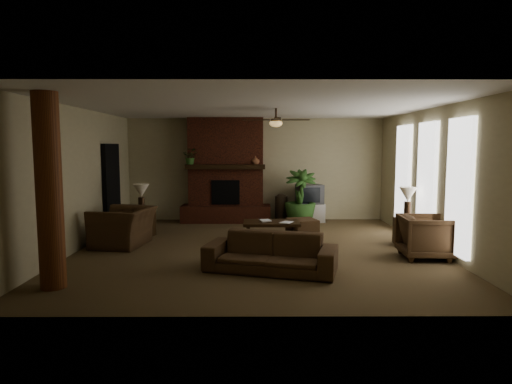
{
  "coord_description": "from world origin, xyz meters",
  "views": [
    {
      "loc": [
        -0.05,
        -8.55,
        2.04
      ],
      "look_at": [
        0.0,
        0.4,
        1.1
      ],
      "focal_mm": 30.58,
      "sensor_mm": 36.0,
      "label": 1
    }
  ],
  "objects_px": {
    "log_column": "(49,192)",
    "side_table_left": "(141,224)",
    "floor_vase": "(281,206)",
    "floor_plant": "(300,210)",
    "lamp_left": "(141,193)",
    "lamp_right": "(408,197)",
    "ottoman": "(302,228)",
    "side_table_right": "(408,232)",
    "sofa": "(271,246)",
    "armchair_left": "(123,221)",
    "coffee_table": "(271,224)",
    "tv_stand": "(308,213)",
    "armchair_right": "(425,235)"
  },
  "relations": [
    {
      "from": "lamp_left",
      "to": "side_table_right",
      "type": "xyz_separation_m",
      "value": [
        5.72,
        -0.84,
        -0.73
      ]
    },
    {
      "from": "side_table_right",
      "to": "ottoman",
      "type": "bearing_deg",
      "value": 158.28
    },
    {
      "from": "coffee_table",
      "to": "ottoman",
      "type": "distance_m",
      "value": 0.88
    },
    {
      "from": "armchair_left",
      "to": "side_table_left",
      "type": "height_order",
      "value": "armchair_left"
    },
    {
      "from": "floor_plant",
      "to": "side_table_left",
      "type": "distance_m",
      "value": 4.03
    },
    {
      "from": "lamp_left",
      "to": "armchair_left",
      "type": "bearing_deg",
      "value": -99.98
    },
    {
      "from": "floor_vase",
      "to": "floor_plant",
      "type": "xyz_separation_m",
      "value": [
        0.46,
        -0.48,
        -0.03
      ]
    },
    {
      "from": "log_column",
      "to": "floor_vase",
      "type": "height_order",
      "value": "log_column"
    },
    {
      "from": "lamp_left",
      "to": "coffee_table",
      "type": "bearing_deg",
      "value": -9.41
    },
    {
      "from": "log_column",
      "to": "side_table_left",
      "type": "relative_size",
      "value": 5.09
    },
    {
      "from": "floor_plant",
      "to": "lamp_left",
      "type": "distance_m",
      "value": 4.05
    },
    {
      "from": "armchair_right",
      "to": "lamp_left",
      "type": "xyz_separation_m",
      "value": [
        -5.66,
        1.93,
        0.56
      ]
    },
    {
      "from": "floor_vase",
      "to": "lamp_left",
      "type": "distance_m",
      "value": 3.85
    },
    {
      "from": "armchair_right",
      "to": "floor_vase",
      "type": "relative_size",
      "value": 1.14
    },
    {
      "from": "armchair_right",
      "to": "floor_plant",
      "type": "xyz_separation_m",
      "value": [
        -1.93,
        3.4,
        -0.03
      ]
    },
    {
      "from": "side_table_right",
      "to": "tv_stand",
      "type": "bearing_deg",
      "value": 122.02
    },
    {
      "from": "coffee_table",
      "to": "floor_plant",
      "type": "bearing_deg",
      "value": 67.1
    },
    {
      "from": "ottoman",
      "to": "side_table_left",
      "type": "xyz_separation_m",
      "value": [
        -3.67,
        0.05,
        0.08
      ]
    },
    {
      "from": "floor_plant",
      "to": "side_table_right",
      "type": "height_order",
      "value": "floor_plant"
    },
    {
      "from": "log_column",
      "to": "armchair_right",
      "type": "distance_m",
      "value": 6.33
    },
    {
      "from": "sofa",
      "to": "lamp_right",
      "type": "relative_size",
      "value": 3.27
    },
    {
      "from": "armchair_right",
      "to": "ottoman",
      "type": "distance_m",
      "value": 2.81
    },
    {
      "from": "sofa",
      "to": "side_table_right",
      "type": "bearing_deg",
      "value": 48.98
    },
    {
      "from": "floor_plant",
      "to": "side_table_left",
      "type": "relative_size",
      "value": 2.62
    },
    {
      "from": "ottoman",
      "to": "side_table_right",
      "type": "bearing_deg",
      "value": -21.72
    },
    {
      "from": "armchair_right",
      "to": "floor_vase",
      "type": "height_order",
      "value": "armchair_right"
    },
    {
      "from": "log_column",
      "to": "ottoman",
      "type": "distance_m",
      "value": 5.49
    },
    {
      "from": "tv_stand",
      "to": "side_table_left",
      "type": "xyz_separation_m",
      "value": [
        -4.03,
        -1.9,
        0.03
      ]
    },
    {
      "from": "coffee_table",
      "to": "lamp_right",
      "type": "height_order",
      "value": "lamp_right"
    },
    {
      "from": "coffee_table",
      "to": "ottoman",
      "type": "height_order",
      "value": "coffee_table"
    },
    {
      "from": "lamp_left",
      "to": "lamp_right",
      "type": "xyz_separation_m",
      "value": [
        5.72,
        -0.79,
        0.0
      ]
    },
    {
      "from": "side_table_right",
      "to": "sofa",
      "type": "bearing_deg",
      "value": -146.85
    },
    {
      "from": "sofa",
      "to": "side_table_right",
      "type": "xyz_separation_m",
      "value": [
        2.92,
        1.91,
        -0.14
      ]
    },
    {
      "from": "coffee_table",
      "to": "lamp_left",
      "type": "xyz_separation_m",
      "value": [
        -2.91,
        0.48,
        0.63
      ]
    },
    {
      "from": "sofa",
      "to": "lamp_right",
      "type": "xyz_separation_m",
      "value": [
        2.92,
        1.97,
        0.59
      ]
    },
    {
      "from": "log_column",
      "to": "side_table_right",
      "type": "bearing_deg",
      "value": 24.1
    },
    {
      "from": "armchair_right",
      "to": "floor_vase",
      "type": "bearing_deg",
      "value": 34.71
    },
    {
      "from": "floor_vase",
      "to": "floor_plant",
      "type": "bearing_deg",
      "value": -46.72
    },
    {
      "from": "armchair_right",
      "to": "side_table_left",
      "type": "relative_size",
      "value": 1.59
    },
    {
      "from": "ottoman",
      "to": "side_table_left",
      "type": "height_order",
      "value": "side_table_left"
    },
    {
      "from": "log_column",
      "to": "armchair_left",
      "type": "bearing_deg",
      "value": 85.32
    },
    {
      "from": "armchair_right",
      "to": "log_column",
      "type": "bearing_deg",
      "value": 108.35
    },
    {
      "from": "side_table_right",
      "to": "side_table_left",
      "type": "bearing_deg",
      "value": 171.31
    },
    {
      "from": "armchair_left",
      "to": "coffee_table",
      "type": "relative_size",
      "value": 1.0
    },
    {
      "from": "lamp_left",
      "to": "floor_plant",
      "type": "bearing_deg",
      "value": 21.42
    },
    {
      "from": "armchair_left",
      "to": "lamp_left",
      "type": "relative_size",
      "value": 1.84
    },
    {
      "from": "floor_plant",
      "to": "tv_stand",
      "type": "bearing_deg",
      "value": 61.66
    },
    {
      "from": "sofa",
      "to": "side_table_right",
      "type": "distance_m",
      "value": 3.49
    },
    {
      "from": "floor_plant",
      "to": "lamp_left",
      "type": "height_order",
      "value": "lamp_left"
    },
    {
      "from": "log_column",
      "to": "lamp_right",
      "type": "height_order",
      "value": "log_column"
    }
  ]
}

